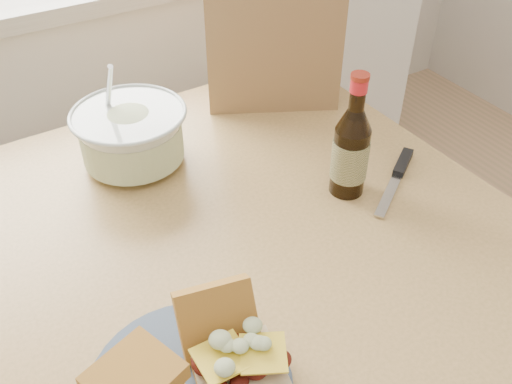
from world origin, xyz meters
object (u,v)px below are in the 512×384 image
coleslaw_bowl (132,138)px  beer_bottle (351,150)px  dining_table (234,275)px  paper_bag (272,14)px

coleslaw_bowl → beer_bottle: size_ratio=0.92×
dining_table → coleslaw_bowl: bearing=102.8°
dining_table → coleslaw_bowl: (-0.07, 0.27, 0.17)m
coleslaw_bowl → beer_bottle: bearing=-43.6°
dining_table → coleslaw_bowl: 0.32m
dining_table → paper_bag: paper_bag is taller
paper_bag → coleslaw_bowl: bearing=-138.4°
dining_table → beer_bottle: beer_bottle is taller
beer_bottle → paper_bag: (0.08, 0.38, 0.10)m
dining_table → paper_bag: bearing=48.8°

